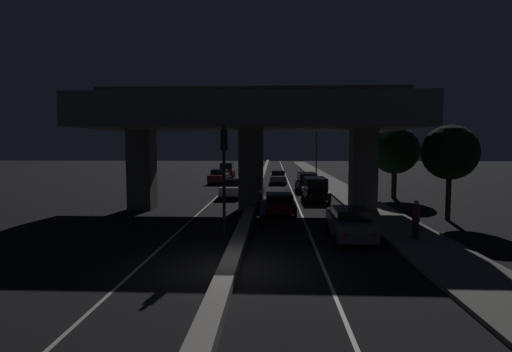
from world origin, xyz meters
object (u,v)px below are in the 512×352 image
(car_grey_lead, at_px, (350,223))
(car_dark_red_second_oncoming, at_px, (219,176))
(car_dark_red_second, at_px, (279,203))
(car_white_lead_oncoming, at_px, (231,188))
(street_lamp, at_px, (314,139))
(car_dark_red_third_oncoming, at_px, (227,170))
(motorcycle_blue_filtering_mid, at_px, (260,203))
(motorcycle_white_filtering_far, at_px, (262,194))
(car_dark_blue_fourth, at_px, (307,181))
(motorcycle_black_filtering_near, at_px, (262,216))
(car_black_third, at_px, (315,188))
(car_grey_fifth, at_px, (278,177))
(pedestrian_on_sidewalk, at_px, (416,219))
(traffic_light_left_of_median, at_px, (224,163))

(car_grey_lead, distance_m, car_dark_red_second_oncoming, 29.34)
(car_dark_red_second, bearing_deg, car_white_lead_oncoming, 23.21)
(street_lamp, xyz_separation_m, car_dark_red_third_oncoming, (-11.56, 3.02, -4.13))
(motorcycle_blue_filtering_mid, distance_m, motorcycle_white_filtering_far, 5.07)
(car_dark_blue_fourth, xyz_separation_m, car_dark_red_second_oncoming, (-9.54, 7.57, -0.13))
(street_lamp, bearing_deg, motorcycle_black_filtering_near, -100.70)
(car_dark_blue_fourth, bearing_deg, motorcycle_blue_filtering_mid, 160.66)
(car_black_third, height_order, motorcycle_blue_filtering_mid, car_black_third)
(car_grey_lead, xyz_separation_m, motorcycle_white_filtering_far, (-4.40, 12.71, -0.21))
(motorcycle_white_filtering_far, bearing_deg, car_grey_fifth, -3.81)
(car_dark_red_second, distance_m, car_white_lead_oncoming, 9.34)
(car_black_third, relative_size, pedestrian_on_sidewalk, 2.57)
(car_grey_fifth, xyz_separation_m, motorcycle_blue_filtering_mid, (-1.41, -19.87, -0.12))
(traffic_light_left_of_median, distance_m, motorcycle_white_filtering_far, 13.59)
(car_dark_red_second, height_order, car_black_third, car_black_third)
(car_dark_red_second_oncoming, relative_size, motorcycle_white_filtering_far, 2.67)
(car_grey_lead, height_order, car_dark_red_second_oncoming, car_dark_red_second_oncoming)
(car_black_third, relative_size, motorcycle_black_filtering_near, 2.41)
(car_dark_blue_fourth, xyz_separation_m, motorcycle_white_filtering_far, (-4.09, -7.36, -0.36))
(traffic_light_left_of_median, xyz_separation_m, car_dark_red_second, (2.58, 7.28, -2.87))
(car_grey_lead, relative_size, car_black_third, 0.97)
(car_dark_red_second, height_order, car_grey_fifth, car_grey_fifth)
(car_black_third, xyz_separation_m, motorcycle_white_filtering_far, (-4.20, -0.65, -0.39))
(car_dark_red_second_oncoming, relative_size, pedestrian_on_sidewalk, 2.71)
(car_dark_blue_fourth, xyz_separation_m, pedestrian_on_sidewalk, (3.22, -20.30, 0.10))
(traffic_light_left_of_median, height_order, car_white_lead_oncoming, traffic_light_left_of_median)
(car_dark_red_second, relative_size, motorcycle_black_filtering_near, 2.19)
(car_dark_red_third_oncoming, xyz_separation_m, motorcycle_blue_filtering_mid, (5.52, -28.47, -0.42))
(street_lamp, height_order, pedestrian_on_sidewalk, street_lamp)
(car_black_third, height_order, car_grey_fifth, car_black_third)
(car_dark_red_second_oncoming, height_order, pedestrian_on_sidewalk, pedestrian_on_sidewalk)
(motorcycle_white_filtering_far, bearing_deg, pedestrian_on_sidewalk, -148.93)
(street_lamp, distance_m, car_dark_red_second_oncoming, 13.43)
(car_black_third, bearing_deg, car_dark_red_second, 154.53)
(pedestrian_on_sidewalk, bearing_deg, motorcycle_black_filtering_near, 157.82)
(street_lamp, distance_m, car_grey_lead, 33.40)
(car_grey_lead, relative_size, car_dark_blue_fourth, 0.92)
(street_lamp, distance_m, motorcycle_black_filtering_near, 31.32)
(motorcycle_black_filtering_near, xyz_separation_m, motorcycle_blue_filtering_mid, (-0.28, 5.00, -0.01))
(car_grey_lead, relative_size, car_dark_red_second_oncoming, 0.92)
(car_grey_lead, xyz_separation_m, pedestrian_on_sidewalk, (2.91, -0.24, 0.25))
(car_white_lead_oncoming, xyz_separation_m, motorcycle_blue_filtering_mid, (2.71, -7.65, -0.15))
(car_dark_blue_fourth, bearing_deg, motorcycle_white_filtering_far, 149.81)
(car_dark_red_second, bearing_deg, car_grey_fifth, -2.21)
(car_black_third, bearing_deg, car_dark_red_second_oncoming, 33.10)
(car_dark_blue_fourth, distance_m, motorcycle_blue_filtering_mid, 13.09)
(traffic_light_left_of_median, xyz_separation_m, car_black_third, (5.57, 13.83, -2.64))
(car_dark_red_second_oncoming, distance_m, car_dark_red_third_oncoming, 8.47)
(street_lamp, height_order, car_grey_fifth, street_lamp)
(car_grey_lead, distance_m, car_dark_red_second, 7.51)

